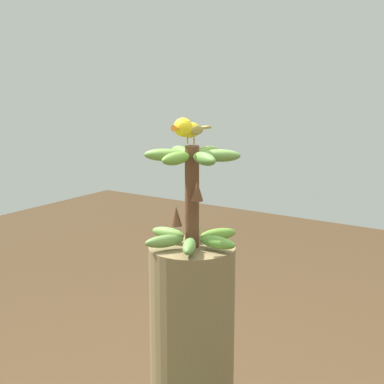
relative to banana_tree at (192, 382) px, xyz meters
The scene contains 3 objects.
banana_tree is the anchor object (origin of this frame).
banana_bunch 0.62m from the banana_tree, behind, with size 0.29×0.31×0.31m.
perched_bird 0.83m from the banana_tree, 61.47° to the left, with size 0.19×0.06×0.08m.
Camera 1 is at (-1.40, -0.93, 1.44)m, focal length 52.91 mm.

